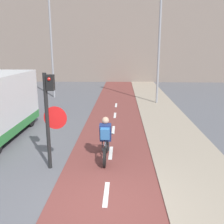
# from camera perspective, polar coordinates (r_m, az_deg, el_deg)

# --- Properties ---
(ground_plane) EXTENTS (120.00, 120.00, 0.00)m
(ground_plane) POSITION_cam_1_polar(r_m,az_deg,el_deg) (6.02, -1.65, -20.91)
(ground_plane) COLOR #5B5B60
(bike_lane) EXTENTS (2.73, 60.00, 0.02)m
(bike_lane) POSITION_cam_1_polar(r_m,az_deg,el_deg) (6.02, -1.65, -20.81)
(bike_lane) COLOR brown
(bike_lane) RESTS_ON ground_plane
(sidewalk_strip) EXTENTS (2.40, 60.00, 0.05)m
(sidewalk_strip) POSITION_cam_1_polar(r_m,az_deg,el_deg) (6.39, 23.50, -19.67)
(sidewalk_strip) COLOR gray
(sidewalk_strip) RESTS_ON ground_plane
(building_row_background) EXTENTS (60.00, 5.20, 11.85)m
(building_row_background) POSITION_cam_1_polar(r_m,az_deg,el_deg) (29.68, 1.69, 18.93)
(building_row_background) COLOR slate
(building_row_background) RESTS_ON ground_plane
(traffic_light_pole) EXTENTS (0.67, 0.26, 2.84)m
(traffic_light_pole) POSITION_cam_1_polar(r_m,az_deg,el_deg) (7.28, -14.04, 0.30)
(traffic_light_pole) COLOR black
(traffic_light_pole) RESTS_ON ground_plane
(street_lamp_far) EXTENTS (0.36, 0.36, 7.78)m
(street_lamp_far) POSITION_cam_1_polar(r_m,az_deg,el_deg) (18.78, -13.84, 17.47)
(street_lamp_far) COLOR gray
(street_lamp_far) RESTS_ON ground_plane
(street_lamp_sidewalk) EXTENTS (0.36, 0.36, 7.58)m
(street_lamp_sidewalk) POSITION_cam_1_polar(r_m,az_deg,el_deg) (16.38, 10.86, 17.80)
(street_lamp_sidewalk) COLOR gray
(street_lamp_sidewalk) RESTS_ON ground_plane
(cyclist_near) EXTENTS (0.46, 1.67, 1.43)m
(cyclist_near) POSITION_cam_1_polar(r_m,az_deg,el_deg) (7.90, -1.48, -6.32)
(cyclist_near) COLOR black
(cyclist_near) RESTS_ON ground_plane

